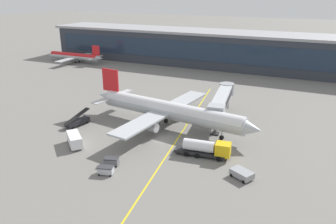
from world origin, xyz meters
The scene contains 12 objects.
ground_plane centered at (0.00, 0.00, 0.00)m, with size 700.00×700.00×0.00m, color slate.
apron_lead_in_line centered at (3.30, 2.00, 0.00)m, with size 0.30×80.00×0.01m, color yellow.
terminal_building centered at (15.87, 76.62, 7.17)m, with size 206.45×20.88×14.30m.
main_airliner centered at (-1.20, 7.15, 4.16)m, with size 43.72×34.87×11.71m.
jet_bridge centered at (8.59, 17.41, 5.15)m, with size 6.51×22.04×6.85m.
fuel_tanker centered at (11.46, -3.30, 1.75)m, with size 11.01×3.66×3.25m.
belt_loader centered at (-21.24, -1.14, 0.99)m, with size 3.17×7.02×3.49m.
lavatory_truck centered at (-14.64, -10.15, 1.42)m, with size 5.88×5.55×2.50m.
pushback_tug centered at (19.44, -8.17, 0.85)m, with size 4.43×3.80×1.40m.
baggage_cart_0 centered at (-2.37, -16.82, 0.78)m, with size 2.97×2.23×1.48m.
baggage_cart_1 centered at (-3.27, -13.75, 0.78)m, with size 2.97×2.23×1.48m.
commuter_jet_far centered at (-69.57, 56.76, 2.75)m, with size 29.88×23.59×8.13m.
Camera 1 is at (28.48, -58.21, 30.33)m, focal length 35.31 mm.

